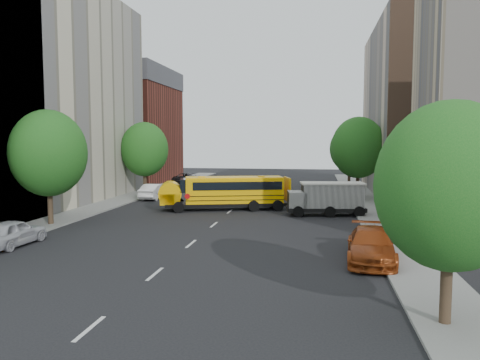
% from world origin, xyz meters
% --- Properties ---
extents(ground, '(120.00, 120.00, 0.00)m').
position_xyz_m(ground, '(0.00, 0.00, 0.00)').
color(ground, black).
rests_on(ground, ground).
extents(sidewalk_left, '(3.00, 80.00, 0.12)m').
position_xyz_m(sidewalk_left, '(-11.50, 5.00, 0.06)').
color(sidewalk_left, slate).
rests_on(sidewalk_left, ground).
extents(sidewalk_right, '(3.00, 80.00, 0.12)m').
position_xyz_m(sidewalk_right, '(11.50, 5.00, 0.06)').
color(sidewalk_right, slate).
rests_on(sidewalk_right, ground).
extents(lane_markings, '(0.15, 64.00, 0.01)m').
position_xyz_m(lane_markings, '(0.00, 10.00, 0.01)').
color(lane_markings, silver).
rests_on(lane_markings, ground).
extents(building_left_cream, '(10.00, 26.00, 20.00)m').
position_xyz_m(building_left_cream, '(-18.00, 6.00, 10.00)').
color(building_left_cream, beige).
rests_on(building_left_cream, ground).
extents(building_left_redbrick, '(10.00, 15.00, 13.00)m').
position_xyz_m(building_left_redbrick, '(-18.00, 28.00, 6.50)').
color(building_left_redbrick, maroon).
rests_on(building_left_redbrick, ground).
extents(building_right_far, '(10.00, 22.00, 18.00)m').
position_xyz_m(building_right_far, '(18.00, 20.00, 9.00)').
color(building_right_far, beige).
rests_on(building_right_far, ground).
extents(building_right_sidewall, '(10.10, 0.30, 18.00)m').
position_xyz_m(building_right_sidewall, '(18.00, 9.00, 9.00)').
color(building_right_sidewall, brown).
rests_on(building_right_sidewall, ground).
extents(street_tree_1, '(5.12, 5.12, 7.90)m').
position_xyz_m(street_tree_1, '(-11.00, -4.00, 4.95)').
color(street_tree_1, '#38281C').
rests_on(street_tree_1, ground).
extents(street_tree_2, '(4.99, 4.99, 7.71)m').
position_xyz_m(street_tree_2, '(-11.00, 14.00, 4.83)').
color(street_tree_2, '#38281C').
rests_on(street_tree_2, ground).
extents(street_tree_3, '(4.61, 4.61, 7.11)m').
position_xyz_m(street_tree_3, '(11.00, -18.00, 4.45)').
color(street_tree_3, '#38281C').
rests_on(street_tree_3, ground).
extents(street_tree_4, '(5.25, 5.25, 8.10)m').
position_xyz_m(street_tree_4, '(11.00, 14.00, 5.08)').
color(street_tree_4, '#38281C').
rests_on(street_tree_4, ground).
extents(street_tree_5, '(4.86, 4.86, 7.51)m').
position_xyz_m(street_tree_5, '(11.00, 26.00, 4.70)').
color(street_tree_5, '#38281C').
rests_on(street_tree_5, ground).
extents(school_bus, '(10.26, 4.91, 2.83)m').
position_xyz_m(school_bus, '(-0.59, 4.93, 1.58)').
color(school_bus, black).
rests_on(school_bus, ground).
extents(safari_truck, '(6.22, 2.95, 2.56)m').
position_xyz_m(safari_truck, '(7.75, 3.39, 1.36)').
color(safari_truck, black).
rests_on(safari_truck, ground).
extents(parked_car_0, '(1.95, 4.52, 1.52)m').
position_xyz_m(parked_car_0, '(-9.60, -10.13, 0.76)').
color(parked_car_0, silver).
rests_on(parked_car_0, ground).
extents(parked_car_1, '(1.89, 4.70, 1.52)m').
position_xyz_m(parked_car_1, '(-8.80, 10.83, 0.76)').
color(parked_car_1, white).
rests_on(parked_car_1, ground).
extents(parked_car_2, '(3.09, 5.75, 1.53)m').
position_xyz_m(parked_car_2, '(-9.60, 25.76, 0.77)').
color(parked_car_2, black).
rests_on(parked_car_2, ground).
extents(parked_car_3, '(2.66, 5.65, 1.59)m').
position_xyz_m(parked_car_3, '(9.60, -10.26, 0.80)').
color(parked_car_3, '#8E3912').
rests_on(parked_car_3, ground).
extents(parked_car_4, '(1.79, 4.06, 1.36)m').
position_xyz_m(parked_car_4, '(8.80, 13.37, 0.68)').
color(parked_car_4, '#363157').
rests_on(parked_car_4, ground).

